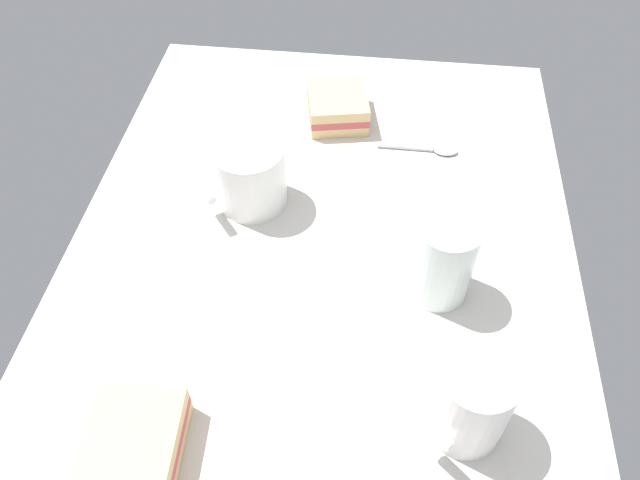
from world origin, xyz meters
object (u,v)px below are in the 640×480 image
object	(u,v)px
glass_of_milk	(443,263)
sandwich_side	(337,107)
spoon	(431,149)
coffee_mug_black	(250,175)
coffee_mug_milky	(471,401)
sandwich_main	(134,442)

from	to	relation	value
glass_of_milk	sandwich_side	bearing A→B (deg)	25.94
sandwich_side	spoon	world-z (taller)	sandwich_side
coffee_mug_black	glass_of_milk	distance (cm)	27.58
coffee_mug_milky	spoon	world-z (taller)	coffee_mug_milky
sandwich_main	sandwich_side	world-z (taller)	same
coffee_mug_milky	sandwich_main	size ratio (longest dim) A/B	1.00
sandwich_side	glass_of_milk	bearing A→B (deg)	-154.06
coffee_mug_black	spoon	bearing A→B (deg)	-61.65
coffee_mug_black	sandwich_side	bearing A→B (deg)	-26.94
sandwich_main	sandwich_side	xyz separation A→B (cm)	(54.73, -14.28, -0.00)
coffee_mug_milky	glass_of_milk	distance (cm)	17.26
coffee_mug_black	sandwich_side	size ratio (longest dim) A/B	1.03
sandwich_main	sandwich_side	distance (cm)	56.56
coffee_mug_black	glass_of_milk	size ratio (longest dim) A/B	1.03
coffee_mug_black	sandwich_main	bearing A→B (deg)	172.62
sandwich_main	glass_of_milk	world-z (taller)	glass_of_milk
spoon	coffee_mug_black	bearing A→B (deg)	118.35
sandwich_side	coffee_mug_milky	bearing A→B (deg)	-159.95
coffee_mug_milky	sandwich_main	xyz separation A→B (cm)	(-6.56, 31.86, -3.16)
coffee_mug_black	sandwich_main	world-z (taller)	coffee_mug_black
sandwich_side	spoon	distance (cm)	15.67
sandwich_side	glass_of_milk	world-z (taller)	glass_of_milk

